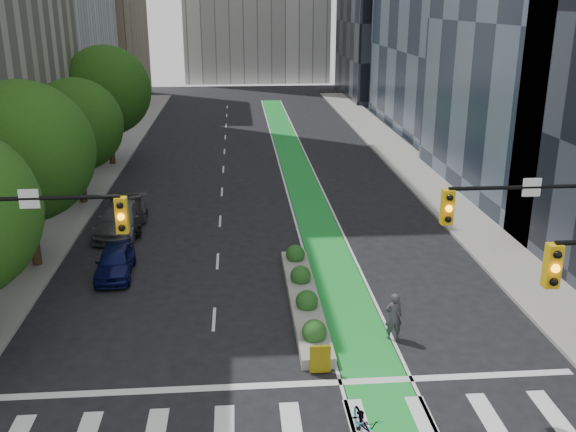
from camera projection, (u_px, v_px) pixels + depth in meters
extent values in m
plane|color=black|center=(289.00, 407.00, 19.94)|extent=(160.00, 160.00, 0.00)
cube|color=gray|center=(82.00, 190.00, 42.65)|extent=(3.60, 90.00, 0.15)
cube|color=gray|center=(429.00, 182.00, 44.44)|extent=(3.60, 90.00, 0.15)
cube|color=green|center=(296.00, 168.00, 48.52)|extent=(2.20, 70.00, 0.01)
cylinder|color=black|center=(31.00, 217.00, 29.65)|extent=(0.44, 0.44, 5.04)
sphere|color=#15440E|center=(23.00, 152.00, 28.67)|extent=(6.40, 6.40, 6.40)
cylinder|color=black|center=(81.00, 169.00, 39.19)|extent=(0.44, 0.44, 4.48)
sphere|color=#15440E|center=(76.00, 125.00, 38.32)|extent=(5.60, 5.60, 5.60)
cylinder|color=black|center=(110.00, 132.00, 48.53)|extent=(0.44, 0.44, 5.15)
sphere|color=#15440E|center=(106.00, 90.00, 47.54)|extent=(6.60, 6.60, 6.60)
cylinder|color=black|center=(19.00, 199.00, 17.69)|extent=(5.50, 0.12, 0.12)
cube|color=gold|center=(122.00, 215.00, 18.07)|extent=(0.34, 0.28, 1.05)
sphere|color=orange|center=(121.00, 217.00, 17.92)|extent=(0.20, 0.20, 0.20)
cube|color=white|center=(29.00, 199.00, 17.68)|extent=(0.55, 0.04, 0.55)
cylinder|color=black|center=(540.00, 187.00, 18.82)|extent=(5.50, 0.12, 0.12)
cube|color=gold|center=(447.00, 207.00, 18.78)|extent=(0.34, 0.28, 1.05)
sphere|color=orange|center=(449.00, 209.00, 18.63)|extent=(0.20, 0.20, 0.20)
cube|color=white|center=(532.00, 187.00, 18.77)|extent=(0.55, 0.04, 0.55)
cube|color=gold|center=(552.00, 266.00, 14.61)|extent=(0.34, 0.28, 1.05)
sphere|color=orange|center=(556.00, 269.00, 14.46)|extent=(0.20, 0.20, 0.20)
cube|color=gray|center=(304.00, 300.00, 26.59)|extent=(1.20, 10.00, 0.40)
cube|color=yellow|center=(320.00, 359.00, 21.56)|extent=(0.70, 0.12, 1.00)
sphere|color=#194C19|center=(314.00, 332.00, 23.13)|extent=(0.90, 0.90, 0.90)
sphere|color=#194C19|center=(307.00, 301.00, 25.50)|extent=(0.90, 0.90, 0.90)
sphere|color=#194C19|center=(301.00, 276.00, 27.86)|extent=(0.90, 0.90, 0.90)
sphere|color=#194C19|center=(295.00, 254.00, 30.22)|extent=(0.90, 0.90, 0.90)
imported|color=gray|center=(364.00, 426.00, 18.20)|extent=(0.86, 2.04, 1.04)
imported|color=#3D3742|center=(394.00, 316.00, 23.68)|extent=(0.71, 0.50, 1.85)
imported|color=#0B1146|center=(115.00, 262.00, 29.31)|extent=(1.79, 4.04, 1.35)
imported|color=black|center=(126.00, 213.00, 35.67)|extent=(2.24, 4.92, 1.56)
imported|color=#4F5154|center=(121.00, 219.00, 34.79)|extent=(2.51, 5.50, 1.56)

